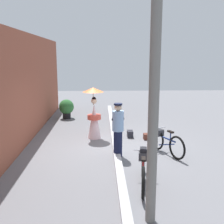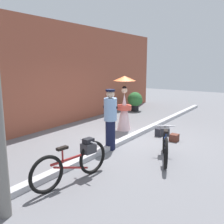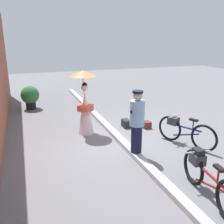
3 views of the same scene
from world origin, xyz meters
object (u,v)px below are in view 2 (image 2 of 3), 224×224
object	(u,v)px
potted_plant_by_door	(135,100)
backpack_spare	(160,132)
person_with_parasol	(124,104)
bicycle_far_side	(75,161)
bicycle_near_officer	(165,143)
backpack_on_pavement	(174,138)
person_officer	(110,118)

from	to	relation	value
potted_plant_by_door	backpack_spare	world-z (taller)	potted_plant_by_door
person_with_parasol	potted_plant_by_door	xyz separation A→B (m)	(3.28, 1.40, -0.39)
bicycle_far_side	potted_plant_by_door	world-z (taller)	potted_plant_by_door
bicycle_near_officer	potted_plant_by_door	distance (m)	6.18
backpack_on_pavement	bicycle_near_officer	bearing A→B (deg)	-168.17
bicycle_near_officer	backpack_spare	world-z (taller)	bicycle_near_officer
backpack_on_pavement	backpack_spare	bearing A→B (deg)	63.62
bicycle_near_officer	person_officer	xyz separation A→B (m)	(-0.18, 1.46, 0.46)
person_with_parasol	potted_plant_by_door	bearing A→B (deg)	23.11
potted_plant_by_door	bicycle_near_officer	bearing A→B (deg)	-144.16
person_with_parasol	backpack_spare	bearing A→B (deg)	-88.60
person_with_parasol	backpack_on_pavement	xyz separation A→B (m)	(-0.26, -1.91, -0.80)
person_officer	potted_plant_by_door	bearing A→B (deg)	22.56
bicycle_far_side	potted_plant_by_door	bearing A→B (deg)	20.42
potted_plant_by_door	person_with_parasol	bearing A→B (deg)	-156.89
bicycle_near_officer	potted_plant_by_door	xyz separation A→B (m)	(5.01, 3.62, 0.13)
bicycle_far_side	backpack_spare	xyz separation A→B (m)	(3.81, -0.10, -0.28)
person_officer	backpack_spare	distance (m)	2.15
person_officer	backpack_spare	xyz separation A→B (m)	(1.94, -0.57, -0.72)
backpack_on_pavement	backpack_spare	size ratio (longest dim) A/B	0.74
person_with_parasol	backpack_on_pavement	size ratio (longest dim) A/B	7.53
backpack_spare	backpack_on_pavement	bearing A→B (deg)	-116.38
potted_plant_by_door	person_officer	bearing A→B (deg)	-157.44
bicycle_near_officer	person_with_parasol	xyz separation A→B (m)	(1.73, 2.22, 0.51)
bicycle_near_officer	potted_plant_by_door	size ratio (longest dim) A/B	1.68
bicycle_near_officer	bicycle_far_side	distance (m)	2.27
bicycle_far_side	person_with_parasol	distance (m)	4.01
bicycle_far_side	person_with_parasol	xyz separation A→B (m)	(3.78, 1.23, 0.50)
bicycle_far_side	backpack_on_pavement	xyz separation A→B (m)	(3.52, -0.68, -0.30)
person_with_parasol	backpack_spare	xyz separation A→B (m)	(0.03, -1.33, -0.78)
person_with_parasol	backpack_spare	distance (m)	1.54
person_officer	potted_plant_by_door	size ratio (longest dim) A/B	1.73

